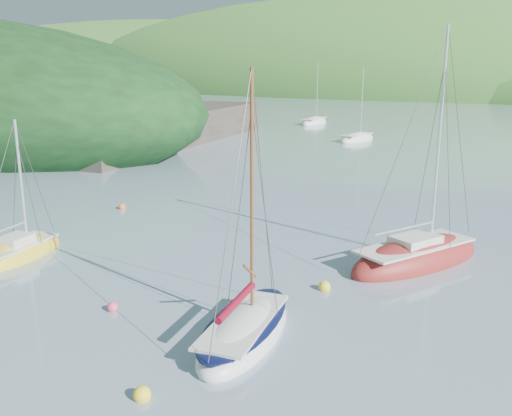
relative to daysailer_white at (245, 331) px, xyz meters
The scene contains 7 objects.
ground 4.18m from the daysailer_white, 164.89° to the right, with size 700.00×700.00×0.00m, color gray.
daysailer_white is the anchor object (origin of this frame).
sloop_red 10.32m from the daysailer_white, 74.85° to the left, with size 5.51×7.97×11.20m.
sailboat_yellow 13.24m from the daysailer_white, behind, with size 3.07×5.50×6.89m.
distant_sloop_a 49.03m from the daysailer_white, 107.90° to the left, with size 3.03×6.46×8.88m.
distant_sloop_c 66.00m from the daysailer_white, 114.28° to the left, with size 2.66×6.87×9.68m.
mooring_buoys 3.16m from the daysailer_white, 116.08° to the left, with size 25.83×14.96×0.50m.
Camera 1 is at (13.39, -13.23, 8.82)m, focal length 40.00 mm.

